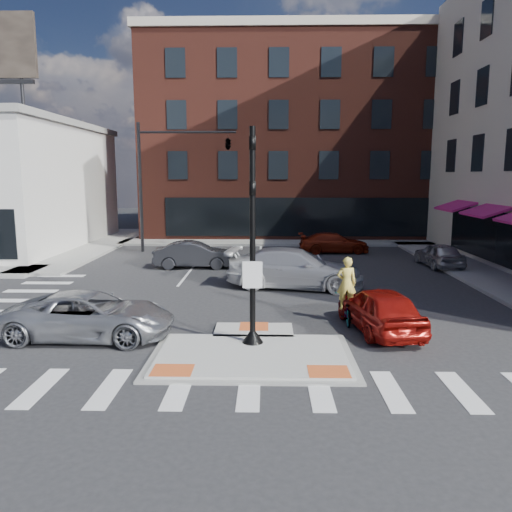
{
  "coord_description": "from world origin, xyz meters",
  "views": [
    {
      "loc": [
        0.39,
        -13.18,
        4.82
      ],
      "look_at": [
        0.01,
        4.12,
        2.0
      ],
      "focal_mm": 35.0,
      "sensor_mm": 36.0,
      "label": 1
    }
  ],
  "objects_px": {
    "bg_car_silver": "(439,255)",
    "cyclist": "(346,301)",
    "bg_car_dark": "(194,255)",
    "silver_suv": "(90,315)",
    "red_sedan": "(380,309)",
    "white_pickup": "(295,268)",
    "bg_car_red": "(334,243)"
  },
  "relations": [
    {
      "from": "bg_car_dark",
      "to": "bg_car_silver",
      "type": "bearing_deg",
      "value": -89.84
    },
    {
      "from": "white_pickup",
      "to": "cyclist",
      "type": "bearing_deg",
      "value": -155.39
    },
    {
      "from": "silver_suv",
      "to": "cyclist",
      "type": "bearing_deg",
      "value": -75.76
    },
    {
      "from": "red_sedan",
      "to": "bg_car_silver",
      "type": "relative_size",
      "value": 1.08
    },
    {
      "from": "white_pickup",
      "to": "bg_car_red",
      "type": "distance_m",
      "value": 10.29
    },
    {
      "from": "silver_suv",
      "to": "bg_car_dark",
      "type": "distance_m",
      "value": 11.52
    },
    {
      "from": "silver_suv",
      "to": "bg_car_dark",
      "type": "relative_size",
      "value": 1.18
    },
    {
      "from": "red_sedan",
      "to": "bg_car_silver",
      "type": "xyz_separation_m",
      "value": [
        5.59,
        11.08,
        -0.05
      ]
    },
    {
      "from": "bg_car_silver",
      "to": "cyclist",
      "type": "height_order",
      "value": "cyclist"
    },
    {
      "from": "silver_suv",
      "to": "white_pickup",
      "type": "relative_size",
      "value": 0.85
    },
    {
      "from": "white_pickup",
      "to": "bg_car_silver",
      "type": "bearing_deg",
      "value": -47.9
    },
    {
      "from": "red_sedan",
      "to": "cyclist",
      "type": "relative_size",
      "value": 1.88
    },
    {
      "from": "red_sedan",
      "to": "bg_car_dark",
      "type": "xyz_separation_m",
      "value": [
        -7.31,
        10.57,
        -0.01
      ]
    },
    {
      "from": "silver_suv",
      "to": "red_sedan",
      "type": "relative_size",
      "value": 1.2
    },
    {
      "from": "bg_car_silver",
      "to": "cyclist",
      "type": "xyz_separation_m",
      "value": [
        -6.5,
        -10.2,
        0.09
      ]
    },
    {
      "from": "bg_car_red",
      "to": "silver_suv",
      "type": "bearing_deg",
      "value": 147.77
    },
    {
      "from": "silver_suv",
      "to": "white_pickup",
      "type": "bearing_deg",
      "value": -41.51
    },
    {
      "from": "bg_car_red",
      "to": "bg_car_dark",
      "type": "bearing_deg",
      "value": 120.74
    },
    {
      "from": "red_sedan",
      "to": "cyclist",
      "type": "bearing_deg",
      "value": -53.4
    },
    {
      "from": "bg_car_silver",
      "to": "bg_car_red",
      "type": "relative_size",
      "value": 0.88
    },
    {
      "from": "bg_car_silver",
      "to": "silver_suv",
      "type": "bearing_deg",
      "value": 35.72
    },
    {
      "from": "bg_car_dark",
      "to": "cyclist",
      "type": "relative_size",
      "value": 1.91
    },
    {
      "from": "silver_suv",
      "to": "bg_car_red",
      "type": "height_order",
      "value": "silver_suv"
    },
    {
      "from": "bg_car_red",
      "to": "bg_car_silver",
      "type": "bearing_deg",
      "value": -136.94
    },
    {
      "from": "bg_car_silver",
      "to": "cyclist",
      "type": "bearing_deg",
      "value": 53.46
    },
    {
      "from": "bg_car_dark",
      "to": "silver_suv",
      "type": "bearing_deg",
      "value": 170.58
    },
    {
      "from": "silver_suv",
      "to": "bg_car_dark",
      "type": "bearing_deg",
      "value": -5.55
    },
    {
      "from": "bg_car_dark",
      "to": "bg_car_silver",
      "type": "xyz_separation_m",
      "value": [
        12.89,
        0.51,
        -0.04
      ]
    },
    {
      "from": "silver_suv",
      "to": "white_pickup",
      "type": "height_order",
      "value": "white_pickup"
    },
    {
      "from": "white_pickup",
      "to": "bg_car_dark",
      "type": "distance_m",
      "value": 6.77
    },
    {
      "from": "silver_suv",
      "to": "bg_car_dark",
      "type": "xyz_separation_m",
      "value": [
        1.46,
        11.43,
        0.0
      ]
    },
    {
      "from": "bg_car_dark",
      "to": "cyclist",
      "type": "height_order",
      "value": "cyclist"
    }
  ]
}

